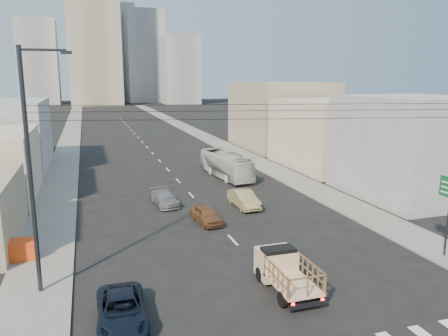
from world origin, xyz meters
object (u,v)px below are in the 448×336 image
crate_stack (20,250)px  navy_pickup (122,310)px  city_bus (226,165)px  sedan_grey (165,198)px  sedan_tan (244,199)px  sedan_brown (206,215)px  flatbed_pickup (285,269)px  streetlamp_left (32,167)px

crate_stack → navy_pickup: bearing=-59.1°
city_bus → sedan_grey: (-8.19, -8.63, -0.75)m
sedan_tan → sedan_grey: (-6.20, 2.54, -0.11)m
sedan_grey → navy_pickup: bearing=-112.4°
crate_stack → sedan_brown: bearing=15.4°
sedan_grey → crate_stack: crate_stack is taller
sedan_tan → sedan_brown: bearing=-145.4°
navy_pickup → sedan_tan: bearing=55.0°
flatbed_pickup → streetlamp_left: size_ratio=0.37×
sedan_brown → navy_pickup: bearing=-127.5°
navy_pickup → flatbed_pickup: bearing=7.0°
streetlamp_left → crate_stack: 7.51m
navy_pickup → crate_stack: navy_pickup is taller
streetlamp_left → flatbed_pickup: bearing=-15.8°
sedan_grey → sedan_tan: bearing=-29.0°
crate_stack → flatbed_pickup: bearing=-30.6°
navy_pickup → sedan_tan: (11.15, 15.02, 0.08)m
sedan_brown → sedan_tan: sedan_tan is taller
flatbed_pickup → sedan_tan: size_ratio=1.03×
flatbed_pickup → sedan_tan: flatbed_pickup is taller
sedan_brown → sedan_tan: bearing=29.5°
city_bus → sedan_grey: bearing=-139.5°
streetlamp_left → sedan_brown: bearing=36.7°
sedan_brown → streetlamp_left: 14.49m
navy_pickup → sedan_grey: (4.95, 17.56, -0.03)m
sedan_brown → crate_stack: size_ratio=2.07×
flatbed_pickup → navy_pickup: bearing=-174.6°
flatbed_pickup → city_bus: size_ratio=0.45×
sedan_grey → streetlamp_left: (-8.50, -13.48, 5.83)m
sedan_brown → streetlamp_left: bearing=-150.2°
streetlamp_left → crate_stack: streetlamp_left is taller
crate_stack → streetlamp_left: bearing=-70.6°
sedan_brown → sedan_grey: bearing=104.1°
flatbed_pickup → crate_stack: bearing=149.4°
city_bus → streetlamp_left: streetlamp_left is taller
crate_stack → sedan_grey: bearing=41.4°
streetlamp_left → city_bus: bearing=52.9°
sedan_tan → flatbed_pickup: bearing=-103.7°
flatbed_pickup → city_bus: bearing=78.9°
sedan_tan → crate_stack: (-16.31, -6.38, -0.02)m
flatbed_pickup → crate_stack: flatbed_pickup is taller
sedan_brown → streetlamp_left: (-10.64, -7.94, 5.80)m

